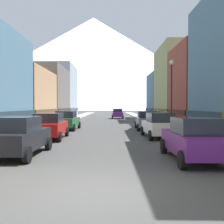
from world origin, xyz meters
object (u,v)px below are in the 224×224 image
car_left_0 (18,136)px  pedestrian_1 (158,117)px  car_driving_0 (117,114)px  streetlamp_right (172,85)px  pedestrian_0 (166,119)px  car_left_1 (50,126)px  car_left_2 (67,120)px  car_right_2 (147,120)px  car_right_1 (159,125)px  car_right_0 (194,139)px  trash_bin_right (197,129)px

car_left_0 → pedestrian_1: pedestrian_1 is taller
car_driving_0 → streetlamp_right: size_ratio=0.75×
car_driving_0 → pedestrian_0: car_driving_0 is taller
car_left_1 → car_driving_0: (5.40, 30.19, 0.00)m
car_left_2 → car_right_2: bearing=0.6°
car_left_0 → car_driving_0: (5.40, 36.46, 0.00)m
car_left_0 → car_right_2: 15.60m
car_left_2 → pedestrian_0: bearing=17.2°
car_left_0 → car_right_1: bearing=42.6°
car_right_1 → pedestrian_1: 14.81m
car_left_0 → car_left_2: (-0.00, 13.54, 0.00)m
car_left_0 → car_right_0: bearing=-7.8°
car_right_1 → streetlamp_right: (1.55, 3.07, 3.09)m
pedestrian_1 → car_driving_0: bearing=107.4°
car_right_0 → pedestrian_1: (2.45, 22.65, 0.00)m
car_right_2 → car_driving_0: bearing=95.5°
streetlamp_right → car_driving_0: bearing=98.1°
car_left_0 → car_right_2: same height
car_right_1 → trash_bin_right: size_ratio=4.56×
car_left_0 → trash_bin_right: 12.15m
car_right_0 → car_left_0: bearing=172.2°
car_left_1 → car_driving_0: bearing=79.9°
car_left_1 → pedestrian_0: size_ratio=2.74×
car_right_2 → streetlamp_right: size_ratio=0.76×
car_right_2 → streetlamp_right: (1.55, -3.55, 3.09)m
car_right_0 → trash_bin_right: 8.13m
car_right_0 → car_right_1: same height
car_left_0 → car_right_0: size_ratio=1.01×
car_right_0 → streetlamp_right: (1.55, 11.12, 3.09)m
car_left_2 → car_driving_0: same height
trash_bin_right → car_right_0: bearing=-108.3°
pedestrian_0 → car_right_0: bearing=-97.9°
car_right_1 → car_right_0: bearing=-90.0°
car_left_0 → pedestrian_0: 19.44m
car_left_2 → pedestrian_1: (10.05, 8.07, 0.00)m
car_left_2 → streetlamp_right: 10.26m
car_left_2 → car_right_0: size_ratio=1.01×
car_right_2 → car_left_2: bearing=-179.4°
car_left_1 → car_left_2: size_ratio=0.99×
car_right_2 → car_right_1: bearing=-90.0°
car_left_2 → car_driving_0: size_ratio=1.01×
pedestrian_0 → car_right_1: bearing=-104.2°
car_left_0 → car_left_1: bearing=90.0°
pedestrian_1 → car_right_2: bearing=-107.1°
car_left_0 → car_right_0: (7.60, -1.05, 0.00)m
car_right_2 → trash_bin_right: (2.55, -6.95, -0.26)m
pedestrian_1 → streetlamp_right: size_ratio=0.28×
trash_bin_right → pedestrian_1: bearing=90.4°
car_left_0 → trash_bin_right: bearing=33.3°
car_right_1 → car_driving_0: (-2.20, 29.46, 0.00)m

